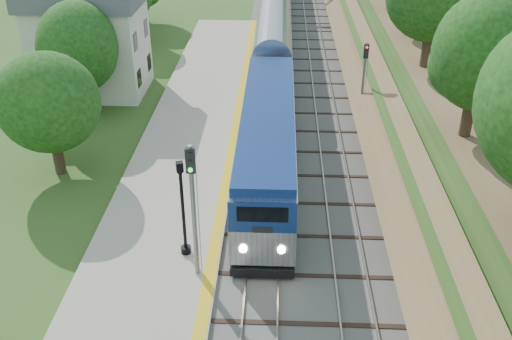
{
  "coord_description": "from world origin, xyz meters",
  "views": [
    {
      "loc": [
        0.6,
        -12.11,
        17.14
      ],
      "look_at": [
        -0.5,
        12.89,
        2.8
      ],
      "focal_mm": 40.0,
      "sensor_mm": 36.0,
      "label": 1
    }
  ],
  "objects_px": {
    "lamppost_far": "(183,214)",
    "signal_farside": "(364,76)",
    "station_building": "(90,40)",
    "signal_platform": "(193,199)"
  },
  "relations": [
    {
      "from": "lamppost_far",
      "to": "signal_platform",
      "type": "distance_m",
      "value": 2.42
    },
    {
      "from": "lamppost_far",
      "to": "signal_farside",
      "type": "bearing_deg",
      "value": 56.91
    },
    {
      "from": "station_building",
      "to": "lamppost_far",
      "type": "xyz_separation_m",
      "value": [
        10.36,
        -20.87,
        -1.53
      ]
    },
    {
      "from": "station_building",
      "to": "signal_platform",
      "type": "bearing_deg",
      "value": -63.57
    },
    {
      "from": "signal_platform",
      "to": "signal_farside",
      "type": "relative_size",
      "value": 1.1
    },
    {
      "from": "lamppost_far",
      "to": "signal_farside",
      "type": "xyz_separation_m",
      "value": [
        9.84,
        15.1,
        1.14
      ]
    },
    {
      "from": "station_building",
      "to": "lamppost_far",
      "type": "bearing_deg",
      "value": -63.6
    },
    {
      "from": "lamppost_far",
      "to": "station_building",
      "type": "bearing_deg",
      "value": 116.4
    },
    {
      "from": "signal_platform",
      "to": "signal_farside",
      "type": "bearing_deg",
      "value": 61.2
    },
    {
      "from": "signal_platform",
      "to": "signal_farside",
      "type": "xyz_separation_m",
      "value": [
        9.1,
        16.55,
        -0.65
      ]
    }
  ]
}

